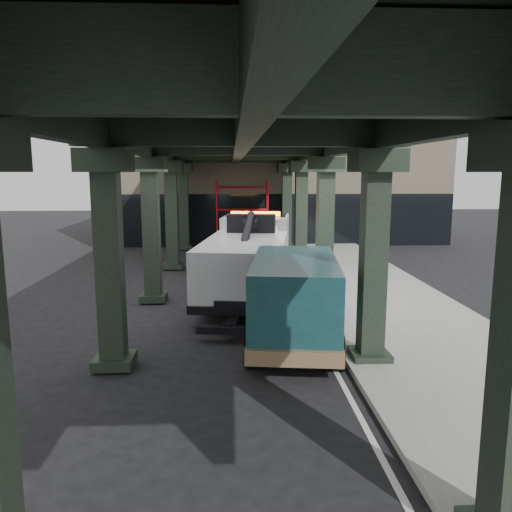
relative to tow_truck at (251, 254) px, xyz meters
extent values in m
plane|color=black|center=(-0.04, -3.07, -1.50)|extent=(90.00, 90.00, 0.00)
cube|color=gray|center=(4.46, -1.07, -1.42)|extent=(5.00, 40.00, 0.15)
cube|color=silver|center=(1.66, -1.07, -1.49)|extent=(0.12, 38.00, 0.01)
cube|color=black|center=(2.56, -7.07, 1.00)|extent=(0.55, 0.55, 5.00)
cube|color=black|center=(2.56, -7.07, 3.25)|extent=(1.10, 1.10, 0.50)
cube|color=black|center=(2.56, -7.07, -1.32)|extent=(0.90, 0.90, 0.24)
cube|color=black|center=(2.56, -1.07, 1.00)|extent=(0.55, 0.55, 5.00)
cube|color=black|center=(2.56, -1.07, 3.25)|extent=(1.10, 1.10, 0.50)
cube|color=black|center=(2.56, -1.07, -1.32)|extent=(0.90, 0.90, 0.24)
cube|color=black|center=(2.56, 4.93, 1.00)|extent=(0.55, 0.55, 5.00)
cube|color=black|center=(2.56, 4.93, 3.25)|extent=(1.10, 1.10, 0.50)
cube|color=black|center=(2.56, 4.93, -1.32)|extent=(0.90, 0.90, 0.24)
cube|color=black|center=(2.56, 10.93, 1.00)|extent=(0.55, 0.55, 5.00)
cube|color=black|center=(2.56, 10.93, 3.25)|extent=(1.10, 1.10, 0.50)
cube|color=black|center=(2.56, 10.93, -1.32)|extent=(0.90, 0.90, 0.24)
cube|color=black|center=(-3.44, -7.07, 1.00)|extent=(0.55, 0.55, 5.00)
cube|color=black|center=(-3.44, -7.07, 3.25)|extent=(1.10, 1.10, 0.50)
cube|color=black|center=(-3.44, -7.07, -1.32)|extent=(0.90, 0.90, 0.24)
cube|color=black|center=(-3.44, -1.07, 1.00)|extent=(0.55, 0.55, 5.00)
cube|color=black|center=(-3.44, -1.07, 3.25)|extent=(1.10, 1.10, 0.50)
cube|color=black|center=(-3.44, -1.07, -1.32)|extent=(0.90, 0.90, 0.24)
cube|color=black|center=(-3.44, 4.93, 1.00)|extent=(0.55, 0.55, 5.00)
cube|color=black|center=(-3.44, 4.93, 3.25)|extent=(1.10, 1.10, 0.50)
cube|color=black|center=(-3.44, 4.93, -1.32)|extent=(0.90, 0.90, 0.24)
cube|color=black|center=(-3.44, 10.93, 1.00)|extent=(0.55, 0.55, 5.00)
cube|color=black|center=(-3.44, 10.93, 3.25)|extent=(1.10, 1.10, 0.50)
cube|color=black|center=(-3.44, 10.93, -1.32)|extent=(0.90, 0.90, 0.24)
cube|color=black|center=(2.56, -1.07, 4.05)|extent=(0.35, 32.00, 1.10)
cube|color=black|center=(-3.44, -1.07, 4.05)|extent=(0.35, 32.00, 1.10)
cube|color=black|center=(-0.44, -1.07, 4.05)|extent=(0.35, 32.00, 1.10)
cube|color=black|center=(-0.44, -1.07, 4.75)|extent=(7.40, 32.00, 0.30)
cube|color=#C6B793|center=(1.96, 16.93, 2.50)|extent=(22.00, 10.00, 8.00)
cylinder|color=red|center=(-1.54, 11.83, 0.50)|extent=(0.08, 0.08, 4.00)
cylinder|color=red|center=(-1.54, 11.03, 0.50)|extent=(0.08, 0.08, 4.00)
cylinder|color=red|center=(1.46, 11.83, 0.50)|extent=(0.08, 0.08, 4.00)
cylinder|color=red|center=(1.46, 11.03, 0.50)|extent=(0.08, 0.08, 4.00)
cylinder|color=red|center=(-0.04, 11.83, -0.50)|extent=(3.00, 0.08, 0.08)
cylinder|color=red|center=(-0.04, 11.83, 0.80)|extent=(3.00, 0.08, 0.08)
cylinder|color=red|center=(-0.04, 11.83, 2.10)|extent=(3.00, 0.08, 0.08)
cube|color=black|center=(-0.08, -0.57, -0.72)|extent=(2.28, 8.39, 0.28)
cube|color=white|center=(0.32, 2.23, 0.22)|extent=(2.96, 3.01, 2.00)
cube|color=white|center=(0.48, 3.38, -0.33)|extent=(2.69, 1.14, 1.00)
cube|color=black|center=(0.36, 2.50, 0.78)|extent=(2.62, 1.77, 0.94)
cube|color=white|center=(-0.26, -1.83, 0.00)|extent=(3.42, 5.87, 1.55)
cube|color=orange|center=(0.29, 2.01, 1.33)|extent=(2.02, 0.59, 0.18)
cube|color=black|center=(0.05, 0.36, 1.11)|extent=(1.85, 0.91, 0.67)
cylinder|color=black|center=(-0.23, -1.61, 0.83)|extent=(0.81, 3.88, 1.49)
cube|color=black|center=(-0.66, -4.63, -1.11)|extent=(0.55, 1.58, 0.20)
cube|color=black|center=(-0.77, -5.40, -1.17)|extent=(1.80, 0.53, 0.20)
cylinder|color=black|center=(-0.84, 2.73, -0.89)|extent=(0.56, 1.26, 1.22)
cylinder|color=silver|center=(-0.84, 2.73, -0.89)|extent=(0.52, 0.73, 0.67)
cylinder|color=black|center=(1.57, 2.39, -0.89)|extent=(0.56, 1.26, 1.22)
cylinder|color=silver|center=(1.57, 2.39, -0.89)|extent=(0.52, 0.73, 0.67)
cylinder|color=black|center=(-1.36, -0.89, -0.89)|extent=(0.56, 1.26, 1.22)
cylinder|color=silver|center=(-1.36, -0.89, -0.89)|extent=(0.52, 0.73, 0.67)
cylinder|color=black|center=(1.06, -1.24, -0.89)|extent=(0.56, 1.26, 1.22)
cylinder|color=silver|center=(1.06, -1.24, -0.89)|extent=(0.52, 0.73, 0.67)
cylinder|color=black|center=(-1.57, -2.32, -0.89)|extent=(0.56, 1.26, 1.22)
cylinder|color=silver|center=(-1.57, -2.32, -0.89)|extent=(0.52, 0.73, 0.67)
cylinder|color=black|center=(0.85, -2.67, -0.89)|extent=(0.56, 1.26, 1.22)
cylinder|color=silver|center=(0.85, -2.67, -0.89)|extent=(0.52, 0.73, 0.67)
cube|color=#11373C|center=(1.24, -3.08, -0.55)|extent=(2.17, 1.34, 0.90)
cube|color=#11373C|center=(0.91, -5.81, -0.15)|extent=(2.64, 4.72, 1.95)
cube|color=brown|center=(0.96, -5.41, -0.95)|extent=(2.81, 5.82, 0.35)
cube|color=black|center=(1.19, -3.48, 0.25)|extent=(1.99, 0.67, 0.83)
cube|color=black|center=(0.94, -5.51, 0.35)|extent=(2.55, 3.83, 0.55)
cube|color=silver|center=(1.31, -2.56, -0.95)|extent=(2.00, 0.36, 0.30)
cylinder|color=black|center=(0.25, -3.01, -1.08)|extent=(0.38, 0.87, 0.84)
cylinder|color=silver|center=(0.25, -3.01, -1.08)|extent=(0.37, 0.50, 0.46)
cylinder|color=black|center=(2.23, -3.25, -1.08)|extent=(0.38, 0.87, 0.84)
cylinder|color=silver|center=(2.23, -3.25, -1.08)|extent=(0.37, 0.50, 0.46)
cylinder|color=black|center=(-0.27, -7.18, -1.08)|extent=(0.38, 0.87, 0.84)
cylinder|color=silver|center=(-0.27, -7.18, -1.08)|extent=(0.37, 0.50, 0.46)
cylinder|color=black|center=(1.72, -7.42, -1.08)|extent=(0.38, 0.87, 0.84)
cylinder|color=silver|center=(1.72, -7.42, -1.08)|extent=(0.37, 0.50, 0.46)
camera|label=1|loc=(-0.71, -18.23, 3.00)|focal=35.00mm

